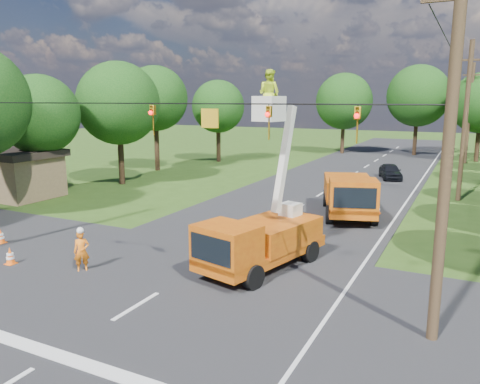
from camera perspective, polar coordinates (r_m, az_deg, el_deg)
The scene contains 25 objects.
ground at distance 32.77m, azimuth 9.92°, elevation -0.26°, with size 140.00×140.00×0.00m, color #2C4C16.
road_main at distance 32.77m, azimuth 9.92°, elevation -0.26°, with size 12.00×100.00×0.06m, color black.
road_cross at distance 16.96m, azimuth -8.21°, elevation -11.17°, with size 56.00×10.00×0.07m, color black.
stop_bar at distance 13.47m, azimuth -21.52°, elevation -18.15°, with size 9.00×0.45×0.02m, color silver.
edge_line at distance 31.68m, azimuth 19.66°, elevation -1.15°, with size 0.12×90.00×0.02m, color silver.
bucket_truck at distance 17.76m, azimuth 2.52°, elevation -4.55°, with size 3.44×6.10×7.50m.
second_truck at distance 26.58m, azimuth 13.18°, elevation -0.26°, with size 4.32×6.94×2.45m.
ground_worker at distance 18.78m, azimuth -18.75°, elevation -6.86°, with size 0.58×0.38×1.59m, color #EE4F14.
distant_car at distance 40.31m, azimuth 17.85°, elevation 2.42°, with size 1.49×3.71×1.27m, color black.
traffic_cone_1 at distance 20.32m, azimuth -0.23°, elevation -6.16°, with size 0.38×0.38×0.71m.
traffic_cone_2 at distance 23.02m, azimuth 9.29°, elevation -4.22°, with size 0.38×0.38×0.71m.
traffic_cone_3 at distance 20.71m, azimuth -26.22°, elevation -7.02°, with size 0.38×0.38×0.71m.
traffic_cone_5 at distance 23.83m, azimuth -27.17°, elevation -4.81°, with size 0.38×0.38×0.71m.
traffic_cone_6 at distance 27.73m, azimuth 16.39°, elevation -1.88°, with size 0.38×0.38×0.71m.
pole_right_near at distance 12.91m, azimuth 23.98°, elevation 4.36°, with size 1.80×0.30×10.00m.
pole_right_mid at distance 32.86m, azimuth 25.76°, elevation 7.82°, with size 1.80×0.30×10.00m.
pole_right_far at distance 52.85m, azimuth 26.19°, elevation 8.67°, with size 1.80×0.30×10.00m.
signal_span at distance 14.53m, azimuth -1.55°, elevation 9.04°, with size 18.00×0.29×1.07m.
shed at distance 34.47m, azimuth -25.67°, elevation 2.10°, with size 5.50×4.50×3.15m.
tree_left_c at distance 33.61m, azimuth -23.28°, elevation 8.64°, with size 5.20×5.20×8.06m.
tree_left_d at distance 36.78m, azimuth -14.60°, elevation 10.40°, with size 6.20×6.20×9.24m.
tree_left_e at distance 43.37m, azimuth -10.30°, elevation 11.14°, with size 5.80×5.80×9.41m.
tree_left_f at distance 49.02m, azimuth -2.68°, elevation 10.35°, with size 5.40×5.40×8.40m.
tree_far_a at distance 57.57m, azimuth 12.57°, elevation 10.73°, with size 6.60×6.60×9.50m.
tree_far_b at distance 58.15m, azimuth 20.89°, elevation 10.89°, with size 7.00×7.00×10.32m.
Camera 1 is at (9.04, -10.83, 6.44)m, focal length 35.00 mm.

